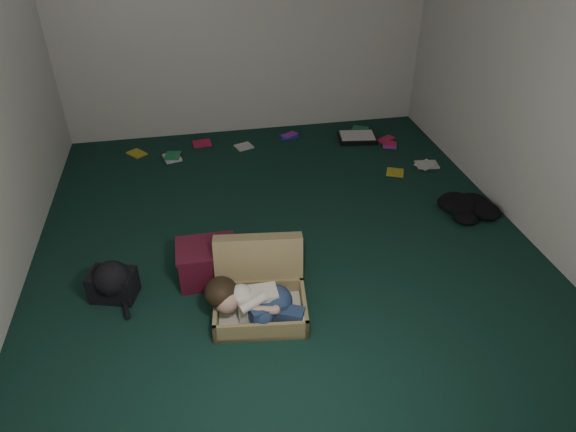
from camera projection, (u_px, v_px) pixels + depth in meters
name	position (u px, v px, depth m)	size (l,w,h in m)	color
floor	(285.00, 241.00, 4.24)	(4.50, 4.50, 0.00)	#102D25
wall_back	(244.00, 14.00, 5.34)	(4.50, 4.50, 0.00)	silver
wall_front	(411.00, 327.00, 1.69)	(4.50, 4.50, 0.00)	silver
wall_right	(546.00, 71.00, 3.84)	(4.50, 4.50, 0.00)	silver
suitcase	(260.00, 289.00, 3.55)	(0.69, 0.68, 0.46)	#9C8856
person	(254.00, 301.00, 3.40)	(0.66, 0.38, 0.28)	white
maroon_bin	(207.00, 263.00, 3.77)	(0.43, 0.34, 0.30)	#531021
backpack	(113.00, 284.00, 3.63)	(0.39, 0.31, 0.23)	black
clothing_pile	(467.00, 207.00, 4.54)	(0.44, 0.36, 0.14)	black
paper_tray	(357.00, 137.00, 5.82)	(0.46, 0.37, 0.06)	black
book_scatter	(305.00, 147.00, 5.66)	(3.14, 1.25, 0.02)	gold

